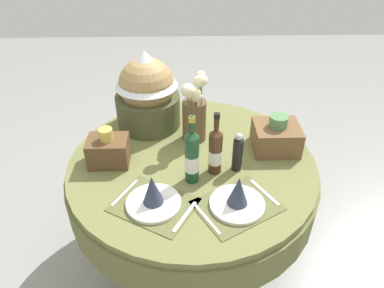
{
  "coord_description": "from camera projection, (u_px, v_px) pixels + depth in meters",
  "views": [
    {
      "loc": [
        -0.04,
        -1.45,
        1.88
      ],
      "look_at": [
        0.0,
        0.03,
        0.82
      ],
      "focal_mm": 34.16,
      "sensor_mm": 36.0,
      "label": 1
    }
  ],
  "objects": [
    {
      "name": "ground",
      "position": [
        192.0,
        254.0,
        2.28
      ],
      "size": [
        8.0,
        8.0,
        0.0
      ],
      "primitive_type": "plane",
      "color": "gray"
    },
    {
      "name": "dining_table",
      "position": [
        192.0,
        181.0,
        1.92
      ],
      "size": [
        1.27,
        1.27,
        0.74
      ],
      "color": "olive",
      "rests_on": "ground"
    },
    {
      "name": "place_setting_left",
      "position": [
        153.0,
        197.0,
        1.56
      ],
      "size": [
        0.42,
        0.39,
        0.16
      ],
      "color": "brown",
      "rests_on": "dining_table"
    },
    {
      "name": "place_setting_right",
      "position": [
        238.0,
        198.0,
        1.56
      ],
      "size": [
        0.42,
        0.39,
        0.16
      ],
      "color": "brown",
      "rests_on": "dining_table"
    },
    {
      "name": "flower_vase",
      "position": [
        194.0,
        113.0,
        1.9
      ],
      "size": [
        0.13,
        0.19,
        0.39
      ],
      "color": "brown",
      "rests_on": "dining_table"
    },
    {
      "name": "wine_bottle_left",
      "position": [
        192.0,
        157.0,
        1.64
      ],
      "size": [
        0.07,
        0.07,
        0.35
      ],
      "color": "#194223",
      "rests_on": "dining_table"
    },
    {
      "name": "wine_bottle_centre",
      "position": [
        215.0,
        151.0,
        1.7
      ],
      "size": [
        0.07,
        0.07,
        0.32
      ],
      "color": "#422814",
      "rests_on": "dining_table"
    },
    {
      "name": "pepper_mill",
      "position": [
        238.0,
        153.0,
        1.73
      ],
      "size": [
        0.05,
        0.05,
        0.21
      ],
      "color": "black",
      "rests_on": "dining_table"
    },
    {
      "name": "gift_tub_back_left",
      "position": [
        147.0,
        88.0,
        1.99
      ],
      "size": [
        0.36,
        0.36,
        0.44
      ],
      "color": "#474C2D",
      "rests_on": "dining_table"
    },
    {
      "name": "woven_basket_side_left",
      "position": [
        109.0,
        149.0,
        1.79
      ],
      "size": [
        0.2,
        0.15,
        0.2
      ],
      "color": "brown",
      "rests_on": "dining_table"
    },
    {
      "name": "woven_basket_side_right",
      "position": [
        276.0,
        136.0,
        1.89
      ],
      "size": [
        0.23,
        0.21,
        0.2
      ],
      "color": "brown",
      "rests_on": "dining_table"
    }
  ]
}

